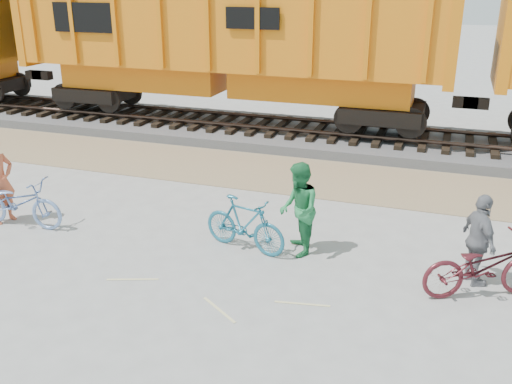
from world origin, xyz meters
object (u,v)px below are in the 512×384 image
bicycle_maroon (484,266)px  person_man (299,210)px  hopper_car_center (227,41)px  bicycle_blue (18,203)px  person_woman (479,240)px  bicycle_teal (245,224)px

bicycle_maroon → person_man: bearing=54.8°
hopper_car_center → bicycle_blue: 9.01m
bicycle_blue → person_woman: person_woman is taller
hopper_car_center → bicycle_blue: size_ratio=6.94×
bicycle_maroon → person_man: person_man is taller
hopper_car_center → person_woman: bearing=-46.1°
bicycle_maroon → person_woman: person_woman is taller
bicycle_blue → person_man: (5.85, 0.70, 0.36)m
person_woman → hopper_car_center: bearing=16.8°
bicycle_blue → person_man: person_man is taller
hopper_car_center → bicycle_blue: bearing=-98.8°
bicycle_blue → bicycle_teal: 4.88m
bicycle_maroon → person_man: size_ratio=1.15×
bicycle_blue → person_man: size_ratio=1.13×
bicycle_teal → hopper_car_center: bearing=37.3°
bicycle_blue → hopper_car_center: bearing=-13.4°
hopper_car_center → person_woman: hopper_car_center is taller
bicycle_maroon → person_woman: 0.50m
bicycle_teal → bicycle_maroon: 4.27m
bicycle_blue → bicycle_teal: size_ratio=1.14×
bicycle_maroon → person_man: 3.32m
hopper_car_center → person_woman: 11.29m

